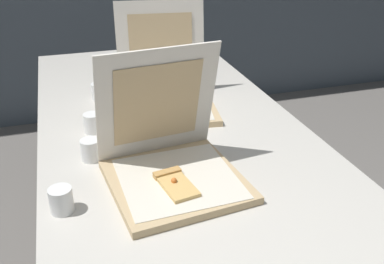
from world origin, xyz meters
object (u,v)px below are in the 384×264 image
Objects in this scene: pizza_box_middle at (166,93)px; cup_white_near_left at (61,200)px; table at (174,141)px; cup_white_mid at (92,123)px; cup_white_near_center at (91,150)px; pizza_box_front at (172,164)px; cup_white_far at (99,92)px.

pizza_box_middle is 0.71m from cup_white_near_left.
table is 30.92× the size of cup_white_mid.
table is 30.92× the size of cup_white_near_center.
pizza_box_front reaches higher than cup_white_near_center.
cup_white_far is (-0.24, 0.14, -0.02)m from pizza_box_middle.
pizza_box_front is at bearing -94.65° from pizza_box_middle.
cup_white_mid is (-0.27, 0.06, 0.08)m from table.
pizza_box_front reaches higher than cup_white_mid.
cup_white_near_left and cup_white_mid have the same top height.
pizza_box_middle reaches higher than table.
table is 30.92× the size of cup_white_far.
cup_white_near_center is at bearing -156.58° from table.
cup_white_near_left and cup_white_near_center have the same top height.
pizza_box_middle is 0.33m from cup_white_mid.
pizza_box_middle is 6.70× the size of cup_white_near_left.
cup_white_mid is (0.02, 0.19, 0.00)m from cup_white_near_center.
cup_white_mid is at bearing 82.66° from cup_white_near_center.
pizza_box_middle is at bearing 46.25° from cup_white_near_center.
cup_white_near_left is 1.00× the size of cup_white_far.
pizza_box_front is (-0.09, -0.31, 0.10)m from table.
pizza_box_middle is at bearing -30.29° from cup_white_far.
cup_white_near_center is at bearing -125.91° from pizza_box_middle.
table is 0.34m from pizza_box_front.
cup_white_near_center is (0.10, 0.24, 0.00)m from cup_white_near_left.
cup_white_near_left is (-0.42, -0.57, -0.02)m from pizza_box_middle.
cup_white_near_left is 0.73m from cup_white_far.
cup_white_far is (0.17, 0.71, 0.00)m from cup_white_near_left.
cup_white_near_left and cup_white_far have the same top height.
table is 0.54m from cup_white_near_left.
pizza_box_middle reaches higher than pizza_box_front.
table is at bearing -58.47° from cup_white_far.
cup_white_far is at bearing 121.53° from table.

